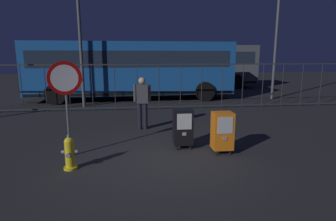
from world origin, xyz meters
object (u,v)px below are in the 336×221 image
object	(u,v)px
newspaper_box_secondary	(222,131)
bus_far	(181,64)
newspaper_box_primary	(183,127)
street_light_near_left	(278,20)
bus_near	(132,67)
stop_sign	(66,89)
street_light_near_right	(79,16)
pedestrian	(142,100)
fire_hydrant	(70,153)

from	to	relation	value
newspaper_box_secondary	bus_far	world-z (taller)	bus_far
newspaper_box_primary	street_light_near_left	distance (m)	10.27
bus_near	street_light_near_left	distance (m)	7.93
street_light_near_left	bus_far	bearing A→B (deg)	125.14
stop_sign	street_light_near_right	distance (m)	6.95
pedestrian	street_light_near_right	world-z (taller)	street_light_near_right
pedestrian	fire_hydrant	bearing A→B (deg)	-117.85
newspaper_box_primary	newspaper_box_secondary	xyz separation A→B (m)	(0.88, -0.49, 0.00)
newspaper_box_primary	stop_sign	xyz separation A→B (m)	(-2.75, -0.26, 1.03)
stop_sign	bus_near	xyz separation A→B (m)	(1.41, 8.52, 0.11)
bus_near	fire_hydrant	bearing A→B (deg)	-98.97
newspaper_box_primary	bus_near	bearing A→B (deg)	99.20
newspaper_box_secondary	bus_near	size ratio (longest dim) A/B	0.10
bus_far	newspaper_box_primary	bearing A→B (deg)	-99.55
newspaper_box_primary	stop_sign	distance (m)	2.95
newspaper_box_primary	bus_far	world-z (taller)	bus_far
street_light_near_left	pedestrian	bearing A→B (deg)	-142.90
street_light_near_left	street_light_near_right	xyz separation A→B (m)	(-9.72, -1.18, -0.11)
fire_hydrant	stop_sign	bearing A→B (deg)	102.47
bus_near	street_light_near_left	xyz separation A→B (m)	(7.51, -0.86, 2.40)
fire_hydrant	newspaper_box_primary	xyz separation A→B (m)	(2.58, 1.04, 0.22)
newspaper_box_primary	newspaper_box_secondary	distance (m)	1.00
fire_hydrant	street_light_near_right	world-z (taller)	street_light_near_right
fire_hydrant	bus_near	size ratio (longest dim) A/B	0.07
stop_sign	bus_near	size ratio (longest dim) A/B	0.21
newspaper_box_secondary	pedestrian	distance (m)	3.12
newspaper_box_primary	street_light_near_right	size ratio (longest dim) A/B	0.15
newspaper_box_primary	bus_near	xyz separation A→B (m)	(-1.34, 8.27, 1.14)
newspaper_box_primary	newspaper_box_secondary	size ratio (longest dim) A/B	1.00
bus_far	street_light_near_left	world-z (taller)	street_light_near_left
newspaper_box_secondary	street_light_near_right	bearing A→B (deg)	123.39
newspaper_box_primary	street_light_near_right	bearing A→B (deg)	119.65
fire_hydrant	bus_far	xyz separation A→B (m)	(4.72, 14.17, 1.36)
street_light_near_right	pedestrian	bearing A→B (deg)	-58.63
newspaper_box_secondary	bus_far	size ratio (longest dim) A/B	0.10
stop_sign	newspaper_box_secondary	bearing A→B (deg)	-3.64
newspaper_box_primary	pedestrian	bearing A→B (deg)	115.84
fire_hydrant	pedestrian	xyz separation A→B (m)	(1.61, 3.04, 0.60)
street_light_near_left	street_light_near_right	size ratio (longest dim) A/B	1.03
fire_hydrant	bus_far	bearing A→B (deg)	71.59
bus_far	street_light_near_right	distance (m)	9.24
street_light_near_right	newspaper_box_primary	bearing A→B (deg)	-60.35
newspaper_box_primary	street_light_near_right	world-z (taller)	street_light_near_right
newspaper_box_primary	pedestrian	distance (m)	2.26
fire_hydrant	street_light_near_left	bearing A→B (deg)	43.98
pedestrian	bus_far	xyz separation A→B (m)	(3.11, 11.13, 0.76)
newspaper_box_secondary	street_light_near_left	size ratio (longest dim) A/B	0.14
fire_hydrant	stop_sign	size ratio (longest dim) A/B	0.33
newspaper_box_primary	street_light_near_right	distance (m)	7.94
fire_hydrant	street_light_near_left	xyz separation A→B (m)	(8.75, 8.44, 3.76)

